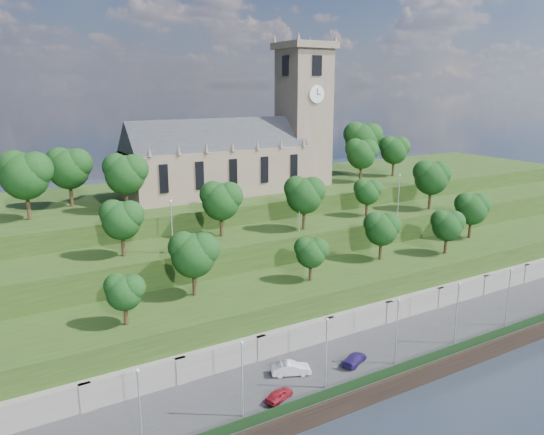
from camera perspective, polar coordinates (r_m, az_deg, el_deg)
ground at (r=66.45m, az=15.82°, el=-16.83°), size 320.00×320.00×0.00m
promenade at (r=69.60m, az=12.22°, el=-14.16°), size 160.00×12.00×2.00m
quay_wall at (r=65.87m, az=15.92°, el=-16.03°), size 160.00×0.50×2.20m
fence at (r=65.53m, az=15.58°, el=-14.67°), size 160.00×0.10×1.20m
retaining_wall at (r=72.90m, az=9.05°, el=-11.34°), size 160.00×2.10×5.00m
embankment_lower at (r=76.59m, az=6.19°, el=-8.73°), size 160.00×12.00×8.00m
embankment_upper at (r=84.33m, az=1.75°, el=-5.03°), size 160.00×10.00×12.00m
hilltop at (r=101.48m, az=-4.60°, el=-0.90°), size 160.00×32.00×15.00m
church at (r=95.49m, az=-3.27°, el=7.37°), size 38.60×12.35×27.60m
trees_lower at (r=76.42m, az=8.55°, el=-1.71°), size 65.64×9.08×8.23m
trees_upper at (r=82.25m, az=4.03°, el=2.74°), size 60.59×8.69×8.81m
trees_hilltop at (r=95.25m, az=-2.52°, el=6.77°), size 77.54×16.66×11.07m
lamp_posts_promenade at (r=63.60m, az=13.30°, el=-11.35°), size 60.36×0.36×8.08m
lamp_posts_upper at (r=79.13m, az=2.97°, el=1.33°), size 40.36×0.36×7.14m
car_left at (r=57.45m, az=0.77°, el=-18.51°), size 3.74×2.54×1.18m
car_middle at (r=61.67m, az=2.04°, el=-15.91°), size 4.68×3.15×1.46m
car_right at (r=64.49m, az=8.85°, el=-14.80°), size 4.34×3.17×1.17m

